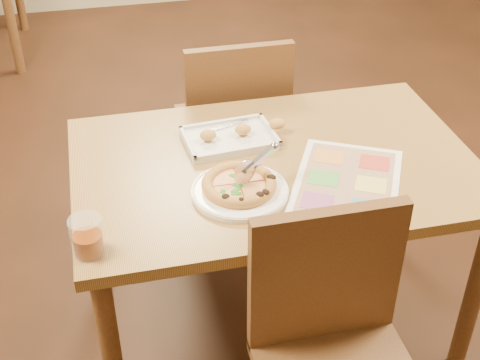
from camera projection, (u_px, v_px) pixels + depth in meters
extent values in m
plane|color=black|center=(269.00, 317.00, 2.57)|extent=(7.00, 7.00, 0.00)
cube|color=olive|center=(275.00, 166.00, 2.17)|extent=(1.30, 0.85, 0.04)
cylinder|color=brown|center=(112.00, 359.00, 1.98)|extent=(0.06, 0.06, 0.68)
cylinder|color=brown|center=(98.00, 212.00, 2.56)|extent=(0.06, 0.06, 0.68)
cylinder|color=brown|center=(474.00, 294.00, 2.20)|extent=(0.06, 0.06, 0.68)
cylinder|color=brown|center=(385.00, 173.00, 2.78)|extent=(0.06, 0.06, 0.68)
cube|color=brown|center=(326.00, 277.00, 1.78)|extent=(0.42, 0.04, 0.45)
cube|color=brown|center=(230.00, 126.00, 2.87)|extent=(0.42, 0.42, 0.04)
cube|color=brown|center=(240.00, 100.00, 2.59)|extent=(0.42, 0.04, 0.45)
cylinder|color=brown|center=(11.00, 22.00, 4.14)|extent=(0.06, 0.06, 0.68)
cylinder|color=white|center=(240.00, 191.00, 2.01)|extent=(0.31, 0.31, 0.02)
cylinder|color=gold|center=(239.00, 186.00, 2.01)|extent=(0.22, 0.22, 0.01)
cylinder|color=#EEC481|center=(239.00, 184.00, 2.01)|extent=(0.18, 0.18, 0.01)
torus|color=gold|center=(239.00, 184.00, 2.01)|extent=(0.23, 0.23, 0.03)
cylinder|color=silver|center=(245.00, 172.00, 1.98)|extent=(0.07, 0.04, 0.08)
cube|color=silver|center=(260.00, 159.00, 2.00)|extent=(0.12, 0.07, 0.06)
cube|color=silver|center=(230.00, 139.00, 2.25)|extent=(0.32, 0.23, 0.02)
cube|color=silver|center=(230.00, 136.00, 2.25)|extent=(0.15, 0.05, 0.00)
ellipsoid|color=gold|center=(208.00, 135.00, 2.22)|extent=(0.06, 0.05, 0.04)
ellipsoid|color=gold|center=(243.00, 129.00, 2.25)|extent=(0.06, 0.05, 0.04)
ellipsoid|color=gold|center=(277.00, 124.00, 2.28)|extent=(0.06, 0.05, 0.04)
cylinder|color=#783009|center=(88.00, 244.00, 1.78)|extent=(0.08, 0.08, 0.06)
cylinder|color=white|center=(87.00, 236.00, 1.76)|extent=(0.09, 0.09, 0.11)
cube|color=white|center=(347.00, 182.00, 2.06)|extent=(0.48, 0.53, 0.00)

